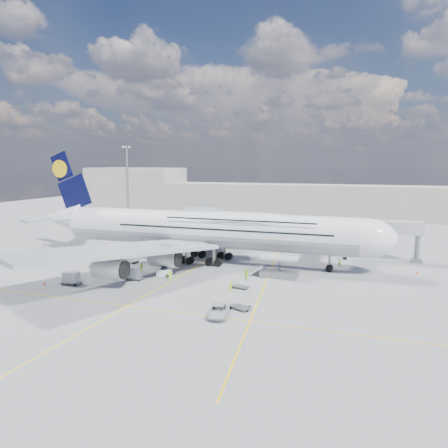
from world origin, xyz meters
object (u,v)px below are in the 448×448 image
(catering_truck_outer, at_px, (172,230))
(crew_van, at_px, (230,286))
(crew_wing, at_px, (142,267))
(cone_wing_right_outer, at_px, (44,284))
(dolly_row_c, at_px, (134,274))
(dolly_back, at_px, (130,261))
(jet_bridge, at_px, (360,229))
(cone_wing_left_inner, at_px, (218,245))
(airliner, at_px, (207,229))
(cargo_loader, at_px, (278,270))
(dolly_row_a, at_px, (71,278))
(dolly_row_b, at_px, (102,271))
(cone_nose, at_px, (417,273))
(dolly_nose_near, at_px, (240,286))
(crew_tug, at_px, (170,275))
(cone_tail, at_px, (43,247))
(light_mast, at_px, (128,186))
(baggage_tug, at_px, (164,272))
(cone_wing_left_outer, at_px, (173,240))
(cone_wing_right_inner, at_px, (131,274))
(service_van, at_px, (218,311))
(crew_loader, at_px, (246,275))
(dolly_nose_far, at_px, (240,307))
(crew_nose, at_px, (340,263))
(catering_truck_inner, at_px, (219,234))

(catering_truck_outer, bearing_deg, crew_van, -41.24)
(crew_wing, distance_m, cone_wing_right_outer, 17.08)
(dolly_row_c, bearing_deg, dolly_back, 128.72)
(jet_bridge, relative_size, cone_wing_left_inner, 31.20)
(airliner, bearing_deg, cargo_loader, -23.23)
(dolly_row_a, distance_m, dolly_back, 17.40)
(airliner, bearing_deg, dolly_row_b, -134.81)
(jet_bridge, bearing_deg, cone_nose, -35.22)
(dolly_nose_near, xyz_separation_m, crew_tug, (-13.05, 0.72, 0.55))
(cone_tail, bearing_deg, dolly_row_a, -41.07)
(light_mast, relative_size, baggage_tug, 9.46)
(airliner, relative_size, cone_wing_left_outer, 144.26)
(dolly_row_c, xyz_separation_m, baggage_tug, (3.85, 3.86, -0.26))
(cone_nose, relative_size, cone_wing_left_outer, 0.99)
(cargo_loader, distance_m, cone_wing_right_inner, 26.56)
(dolly_back, relative_size, service_van, 0.68)
(cone_wing_left_inner, bearing_deg, service_van, -69.55)
(dolly_row_c, xyz_separation_m, cone_wing_left_inner, (3.09, 33.60, -0.70))
(dolly_row_a, relative_size, cone_wing_right_inner, 6.21)
(dolly_back, distance_m, baggage_tug, 13.83)
(dolly_nose_near, bearing_deg, cone_wing_right_inner, -173.72)
(dolly_nose_near, relative_size, cone_wing_right_outer, 5.61)
(baggage_tug, bearing_deg, cone_wing_left_inner, 87.91)
(dolly_row_c, relative_size, crew_wing, 1.66)
(dolly_row_c, distance_m, cone_wing_right_outer, 14.76)
(jet_bridge, height_order, dolly_row_b, jet_bridge)
(dolly_row_b, xyz_separation_m, baggage_tug, (12.08, 1.54, 0.35))
(dolly_nose_near, distance_m, crew_loader, 5.06)
(dolly_nose_far, height_order, crew_wing, crew_wing)
(baggage_tug, distance_m, cone_wing_right_outer, 20.10)
(crew_loader, xyz_separation_m, cone_wing_left_outer, (-29.42, 31.08, -0.69))
(airliner, height_order, baggage_tug, airliner)
(dolly_row_a, distance_m, dolly_nose_near, 28.43)
(dolly_row_c, relative_size, cone_wing_left_outer, 5.48)
(dolly_row_a, distance_m, crew_nose, 49.97)
(crew_nose, xyz_separation_m, crew_loader, (-14.42, -15.77, 0.19))
(cone_wing_right_outer, bearing_deg, crew_loader, 24.52)
(crew_nose, relative_size, cone_wing_right_inner, 2.72)
(cone_tail, bearing_deg, light_mast, 86.59)
(jet_bridge, height_order, crew_wing, jet_bridge)
(light_mast, height_order, cone_tail, light_mast)
(dolly_row_a, xyz_separation_m, crew_van, (26.39, 5.43, -0.34))
(light_mast, height_order, cone_wing_left_outer, light_mast)
(service_van, bearing_deg, catering_truck_inner, 99.23)
(crew_loader, bearing_deg, light_mast, 171.93)
(dolly_nose_far, bearing_deg, dolly_nose_near, 133.51)
(dolly_nose_near, distance_m, crew_nose, 24.99)
(dolly_back, distance_m, service_van, 36.58)
(crew_nose, bearing_deg, cone_nose, -29.88)
(dolly_nose_near, bearing_deg, catering_truck_outer, 137.78)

